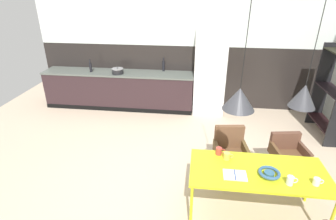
% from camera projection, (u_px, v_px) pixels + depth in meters
% --- Properties ---
extents(ground_plane, '(9.12, 9.12, 0.00)m').
position_uv_depth(ground_plane, '(167.00, 188.00, 4.03)').
color(ground_plane, '#C5AE94').
extents(back_wall_splashback_dark, '(7.02, 0.12, 1.50)m').
position_uv_depth(back_wall_splashback_dark, '(183.00, 76.00, 6.58)').
color(back_wall_splashback_dark, black).
rests_on(back_wall_splashback_dark, ground).
extents(back_wall_panel_upper, '(7.02, 0.12, 1.50)m').
position_uv_depth(back_wall_panel_upper, '(185.00, 12.00, 5.94)').
color(back_wall_panel_upper, silver).
rests_on(back_wall_panel_upper, back_wall_splashback_dark).
extents(kitchen_counter, '(3.65, 0.63, 0.90)m').
position_uv_depth(kitchen_counter, '(119.00, 90.00, 6.55)').
color(kitchen_counter, '#2E1F22').
rests_on(kitchen_counter, ground).
extents(refrigerator_column, '(0.70, 0.60, 2.06)m').
position_uv_depth(refrigerator_column, '(210.00, 70.00, 6.06)').
color(refrigerator_column, silver).
rests_on(refrigerator_column, ground).
extents(dining_table, '(1.68, 0.76, 0.72)m').
position_uv_depth(dining_table, '(258.00, 174.00, 3.29)').
color(dining_table, '#C9CC1D').
rests_on(dining_table, ground).
extents(armchair_far_side, '(0.54, 0.53, 0.81)m').
position_uv_depth(armchair_far_side, '(230.00, 147.00, 4.14)').
color(armchair_far_side, brown).
rests_on(armchair_far_side, ground).
extents(armchair_corner_seat, '(0.55, 0.54, 0.73)m').
position_uv_depth(armchair_corner_seat, '(287.00, 150.00, 4.07)').
color(armchair_corner_seat, brown).
rests_on(armchair_corner_seat, ground).
extents(fruit_bowl, '(0.26, 0.26, 0.07)m').
position_uv_depth(fruit_bowl, '(269.00, 173.00, 3.16)').
color(fruit_bowl, '#33607F').
rests_on(fruit_bowl, dining_table).
extents(open_book, '(0.28, 0.20, 0.02)m').
position_uv_depth(open_book, '(235.00, 175.00, 3.18)').
color(open_book, white).
rests_on(open_book, dining_table).
extents(mug_short_terracotta, '(0.13, 0.09, 0.10)m').
position_uv_depth(mug_short_terracotta, '(227.00, 156.00, 3.46)').
color(mug_short_terracotta, gold).
rests_on(mug_short_terracotta, dining_table).
extents(mug_glass_clear, '(0.12, 0.08, 0.11)m').
position_uv_depth(mug_glass_clear, '(291.00, 180.00, 3.02)').
color(mug_glass_clear, white).
rests_on(mug_glass_clear, dining_table).
extents(mug_white_ceramic, '(0.13, 0.08, 0.10)m').
position_uv_depth(mug_white_ceramic, '(219.00, 151.00, 3.56)').
color(mug_white_ceramic, '#B23D33').
rests_on(mug_white_ceramic, dining_table).
extents(mug_tall_blue, '(0.12, 0.08, 0.09)m').
position_uv_depth(mug_tall_blue, '(317.00, 182.00, 3.02)').
color(mug_tall_blue, white).
rests_on(mug_tall_blue, dining_table).
extents(cooking_pot, '(0.27, 0.27, 0.15)m').
position_uv_depth(cooking_pot, '(118.00, 71.00, 6.22)').
color(cooking_pot, black).
rests_on(cooking_pot, kitchen_counter).
extents(bottle_vinegar_dark, '(0.06, 0.06, 0.30)m').
position_uv_depth(bottle_vinegar_dark, '(91.00, 67.00, 6.32)').
color(bottle_vinegar_dark, black).
rests_on(bottle_vinegar_dark, kitchen_counter).
extents(bottle_wine_green, '(0.06, 0.06, 0.33)m').
position_uv_depth(bottle_wine_green, '(163.00, 66.00, 6.39)').
color(bottle_wine_green, black).
rests_on(bottle_wine_green, kitchen_counter).
extents(open_shelf_unit, '(0.30, 1.01, 1.77)m').
position_uv_depth(open_shelf_unit, '(332.00, 93.00, 5.11)').
color(open_shelf_unit, black).
rests_on(open_shelf_unit, ground).
extents(pendant_lamp_over_table_near, '(0.36, 0.36, 1.41)m').
position_uv_depth(pendant_lamp_over_table_near, '(239.00, 99.00, 2.92)').
color(pendant_lamp_over_table_near, black).
extents(pendant_lamp_over_table_far, '(0.28, 0.28, 1.35)m').
position_uv_depth(pendant_lamp_over_table_far, '(304.00, 96.00, 2.84)').
color(pendant_lamp_over_table_far, black).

